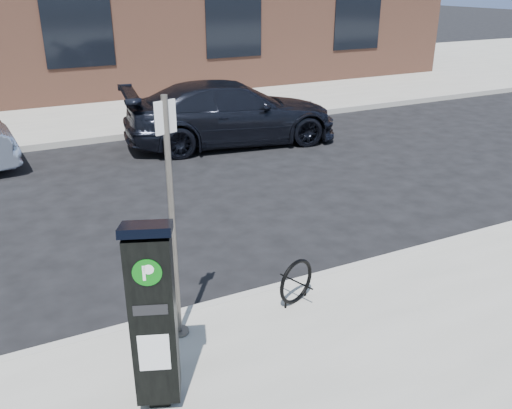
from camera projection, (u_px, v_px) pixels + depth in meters
ground at (267, 298)px, 6.80m from camera, size 120.00×120.00×0.00m
sidewalk_far at (76, 94)px, 18.33m from camera, size 60.00×12.00×0.15m
curb_near at (268, 293)px, 6.76m from camera, size 60.00×0.12×0.16m
curb_far at (117, 137)px, 13.40m from camera, size 60.00×0.12×0.16m
parking_kiosk at (153, 315)px, 4.59m from camera, size 0.52×0.49×1.80m
sign_pole at (172, 225)px, 5.39m from camera, size 0.22×0.21×2.59m
bike_rack at (296, 282)px, 6.35m from camera, size 0.54×0.23×0.56m
car_dark at (232, 113)px, 12.94m from camera, size 5.33×2.76×1.48m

